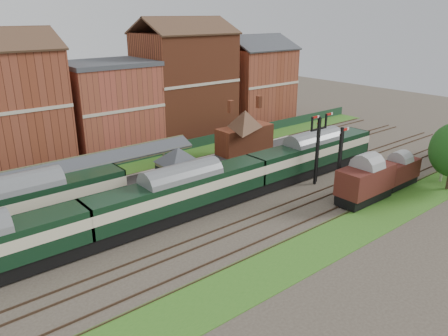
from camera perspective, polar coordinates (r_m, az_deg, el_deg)
ground at (r=45.69m, az=-0.36°, el=-4.74°), size 160.00×160.00×0.00m
grass_back at (r=58.10m, az=-10.36°, el=0.41°), size 90.00×4.50×0.06m
grass_front at (r=38.14m, az=11.28°, el=-10.37°), size 90.00×5.00×0.06m
fence at (r=59.55m, az=-11.35°, el=1.55°), size 90.00×0.12×1.50m
platform at (r=50.56m, az=-11.81°, el=-2.08°), size 55.00×3.40×1.00m
signal_box at (r=45.27m, az=-5.92°, el=-0.72°), size 5.40×5.40×6.00m
brick_hut at (r=50.51m, az=1.72°, el=-0.83°), size 3.20×2.64×2.94m
station_building at (r=58.75m, az=2.73°, el=4.93°), size 8.10×8.10×5.90m
canopy at (r=46.95m, az=-18.60°, el=0.88°), size 26.00×3.89×4.08m
semaphore_bracket at (r=50.54m, az=12.12°, el=2.85°), size 3.60×0.25×8.18m
semaphore_siding at (r=46.58m, az=14.80°, el=0.57°), size 1.23×0.25×8.00m
yard_lamp at (r=56.35m, az=26.99°, el=2.16°), size 2.60×0.22×7.00m
town_backdrop at (r=64.06m, az=-14.90°, el=8.33°), size 69.00×10.00×16.00m
dmu_train at (r=42.03m, az=-5.50°, el=-3.24°), size 57.73×3.03×4.44m
platform_railcar at (r=42.85m, az=-25.43°, el=-4.59°), size 19.92×3.14×4.59m
goods_van_a at (r=47.77m, az=17.98°, el=-1.63°), size 6.76×2.93×4.10m
goods_van_b at (r=53.40m, az=21.87°, el=-0.38°), size 5.36×2.32×3.25m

